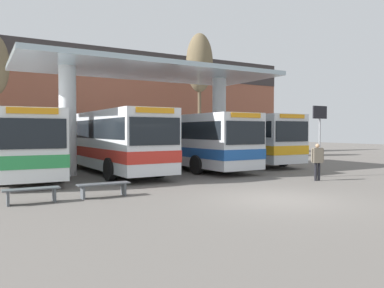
% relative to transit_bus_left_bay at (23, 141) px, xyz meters
% --- Properties ---
extents(ground_plane, '(100.00, 100.00, 0.00)m').
position_rel_transit_bus_left_bay_xyz_m(ground_plane, '(6.29, -11.25, -1.70)').
color(ground_plane, '#605B56').
extents(townhouse_backdrop, '(40.00, 0.58, 9.29)m').
position_rel_transit_bus_left_bay_xyz_m(townhouse_backdrop, '(6.29, 11.27, 3.72)').
color(townhouse_backdrop, brown).
rests_on(townhouse_backdrop, ground_plane).
extents(station_canopy, '(13.85, 6.04, 5.56)m').
position_rel_transit_bus_left_bay_xyz_m(station_canopy, '(6.29, -1.40, 3.03)').
color(station_canopy, silver).
rests_on(station_canopy, ground_plane).
extents(transit_bus_left_bay, '(3.03, 11.97, 3.03)m').
position_rel_transit_bus_left_bay_xyz_m(transit_bus_left_bay, '(0.00, 0.00, 0.00)').
color(transit_bus_left_bay, white).
rests_on(transit_bus_left_bay, ground_plane).
extents(transit_bus_center_bay, '(2.92, 10.86, 3.15)m').
position_rel_transit_bus_left_bay_xyz_m(transit_bus_center_bay, '(4.13, -1.00, 0.07)').
color(transit_bus_center_bay, silver).
rests_on(transit_bus_center_bay, ground_plane).
extents(transit_bus_right_bay, '(3.00, 12.35, 3.05)m').
position_rel_transit_bus_left_bay_xyz_m(transit_bus_right_bay, '(8.74, -0.21, 0.01)').
color(transit_bus_right_bay, silver).
rests_on(transit_bus_right_bay, ground_plane).
extents(transit_bus_far_right_bay, '(2.94, 11.07, 3.13)m').
position_rel_transit_bus_left_bay_xyz_m(transit_bus_far_right_bay, '(13.17, 0.41, 0.07)').
color(transit_bus_far_right_bay, silver).
rests_on(transit_bus_far_right_bay, ground_plane).
extents(waiting_bench_near_pillar, '(1.60, 0.44, 0.46)m').
position_rel_transit_bus_left_bay_xyz_m(waiting_bench_near_pillar, '(-0.57, -8.14, -1.36)').
color(waiting_bench_near_pillar, '#4C5156').
rests_on(waiting_bench_near_pillar, ground_plane).
extents(waiting_bench_mid_platform, '(1.70, 0.44, 0.46)m').
position_rel_transit_bus_left_bay_xyz_m(waiting_bench_mid_platform, '(1.62, -8.14, -1.35)').
color(waiting_bench_mid_platform, '#4C5156').
rests_on(waiting_bench_mid_platform, ground_plane).
extents(info_sign_platform, '(0.90, 0.09, 3.36)m').
position_rel_transit_bus_left_bay_xyz_m(info_sign_platform, '(12.10, -7.84, 0.68)').
color(info_sign_platform, gray).
rests_on(info_sign_platform, ground_plane).
extents(pedestrian_waiting, '(0.59, 0.37, 1.62)m').
position_rel_transit_bus_left_bay_xyz_m(pedestrian_waiting, '(10.92, -8.77, -0.70)').
color(pedestrian_waiting, black).
rests_on(pedestrian_waiting, ground_plane).
extents(poplar_tree_behind_left, '(2.19, 2.19, 10.21)m').
position_rel_transit_bus_left_bay_xyz_m(poplar_tree_behind_left, '(13.96, 6.33, 6.00)').
color(poplar_tree_behind_left, brown).
rests_on(poplar_tree_behind_left, ground_plane).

